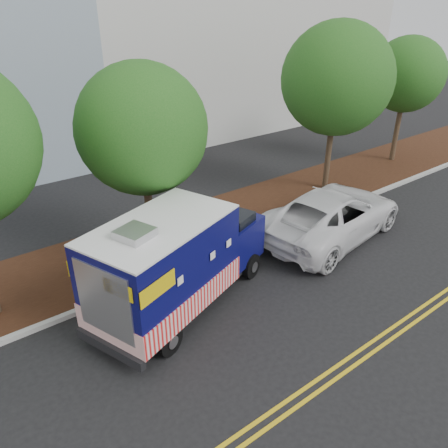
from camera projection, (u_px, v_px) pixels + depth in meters
ground at (222, 285)px, 13.77m from camera, size 120.00×120.00×0.00m
curb at (197, 264)px, 14.72m from camera, size 120.00×0.18×0.15m
mulch_strip at (165, 240)px, 16.20m from camera, size 120.00×4.00×0.15m
centerline_near at (332, 370)px, 10.62m from camera, size 120.00×0.10×0.01m
centerline_far at (340, 376)px, 10.44m from camera, size 120.00×0.10×0.01m
tree_b at (142, 130)px, 13.24m from camera, size 4.03×4.03×6.53m
tree_c at (337, 79)px, 18.31m from camera, size 4.70×4.70×7.39m
tree_d at (407, 75)px, 22.05m from camera, size 3.75×3.75×6.51m
sign_post at (132, 248)px, 13.46m from camera, size 0.06×0.06×2.40m
food_truck at (176, 265)px, 12.17m from camera, size 6.40×4.05×3.19m
white_car at (332, 214)px, 16.25m from camera, size 6.86×3.89×1.81m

